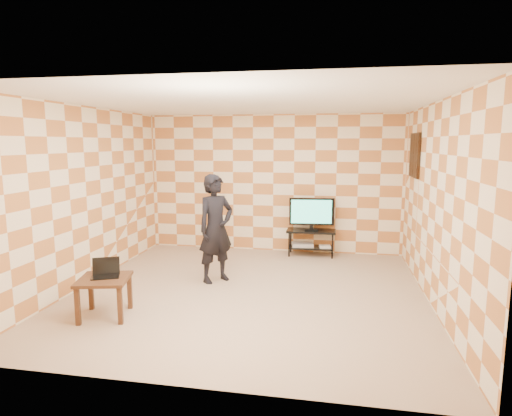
% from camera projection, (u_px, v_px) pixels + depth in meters
% --- Properties ---
extents(floor, '(5.00, 5.00, 0.00)m').
position_uv_depth(floor, '(249.00, 292.00, 6.22)').
color(floor, tan).
rests_on(floor, ground).
extents(wall_back, '(5.00, 0.02, 2.70)m').
position_uv_depth(wall_back, '(273.00, 184.00, 8.45)').
color(wall_back, beige).
rests_on(wall_back, ground).
extents(wall_front, '(5.00, 0.02, 2.70)m').
position_uv_depth(wall_front, '(190.00, 240.00, 3.59)').
color(wall_front, beige).
rests_on(wall_front, ground).
extents(wall_left, '(0.02, 5.00, 2.70)m').
position_uv_depth(wall_left, '(87.00, 196.00, 6.46)').
color(wall_left, beige).
rests_on(wall_left, ground).
extents(wall_right, '(0.02, 5.00, 2.70)m').
position_uv_depth(wall_right, '(436.00, 205.00, 5.57)').
color(wall_right, beige).
rests_on(wall_right, ground).
extents(ceiling, '(5.00, 5.00, 0.02)m').
position_uv_depth(ceiling, '(248.00, 102.00, 5.81)').
color(ceiling, white).
rests_on(ceiling, wall_back).
extents(wall_art, '(0.04, 0.72, 0.72)m').
position_uv_depth(wall_art, '(415.00, 155.00, 7.00)').
color(wall_art, black).
rests_on(wall_art, wall_right).
extents(tv_stand, '(0.92, 0.42, 0.50)m').
position_uv_depth(tv_stand, '(311.00, 237.00, 8.20)').
color(tv_stand, black).
rests_on(tv_stand, floor).
extents(tv, '(0.85, 0.19, 0.62)m').
position_uv_depth(tv, '(312.00, 212.00, 8.12)').
color(tv, black).
rests_on(tv, tv_stand).
extents(dvd_player, '(0.44, 0.35, 0.07)m').
position_uv_depth(dvd_player, '(302.00, 244.00, 8.25)').
color(dvd_player, '#ACACAF').
rests_on(dvd_player, tv_stand).
extents(game_console, '(0.23, 0.19, 0.05)m').
position_uv_depth(game_console, '(325.00, 247.00, 8.13)').
color(game_console, silver).
rests_on(game_console, tv_stand).
extents(side_table, '(0.72, 0.72, 0.50)m').
position_uv_depth(side_table, '(104.00, 285.00, 5.30)').
color(side_table, '#3D1E12').
rests_on(side_table, floor).
extents(laptop, '(0.41, 0.37, 0.22)m').
position_uv_depth(laptop, '(106.00, 272.00, 5.35)').
color(laptop, black).
rests_on(laptop, side_table).
extents(person, '(0.71, 0.73, 1.68)m').
position_uv_depth(person, '(216.00, 228.00, 6.61)').
color(person, black).
rests_on(person, floor).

